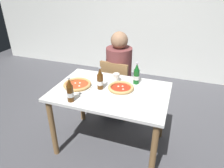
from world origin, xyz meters
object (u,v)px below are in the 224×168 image
(beer_bottle_center, at_px, (100,80))
(napkin_with_cutlery, at_px, (134,104))
(beer_bottle_left, at_px, (136,75))
(paper_cup, at_px, (116,77))
(diner_seated, at_px, (119,77))
(chair_behind_table, at_px, (117,85))
(pizza_marinara_far, at_px, (77,85))
(dining_table_main, at_px, (110,100))
(beer_bottle_right, at_px, (70,91))
(pizza_margherita_near, at_px, (121,88))

(beer_bottle_center, xyz_separation_m, napkin_with_cutlery, (0.41, -0.18, -0.10))
(beer_bottle_left, height_order, paper_cup, beer_bottle_left)
(napkin_with_cutlery, bearing_deg, diner_seated, 116.40)
(chair_behind_table, distance_m, napkin_with_cutlery, 0.94)
(pizza_marinara_far, bearing_deg, dining_table_main, 6.27)
(beer_bottle_center, relative_size, paper_cup, 2.60)
(beer_bottle_left, xyz_separation_m, paper_cup, (-0.22, -0.03, -0.06))
(dining_table_main, bearing_deg, pizza_marinara_far, -173.73)
(diner_seated, height_order, paper_cup, diner_seated)
(chair_behind_table, xyz_separation_m, pizza_marinara_far, (-0.24, -0.65, 0.29))
(chair_behind_table, relative_size, beer_bottle_right, 3.44)
(pizza_margherita_near, distance_m, napkin_with_cutlery, 0.30)
(beer_bottle_right, bearing_deg, beer_bottle_center, 61.51)
(paper_cup, bearing_deg, beer_bottle_right, -117.23)
(pizza_margherita_near, bearing_deg, chair_behind_table, 111.69)
(beer_bottle_center, bearing_deg, napkin_with_cutlery, -23.46)
(beer_bottle_left, bearing_deg, paper_cup, -173.22)
(napkin_with_cutlery, relative_size, paper_cup, 2.13)
(chair_behind_table, height_order, beer_bottle_right, beer_bottle_right)
(pizza_margherita_near, height_order, paper_cup, paper_cup)
(pizza_margherita_near, xyz_separation_m, pizza_marinara_far, (-0.46, -0.09, -0.00))
(chair_behind_table, xyz_separation_m, pizza_margherita_near, (0.22, -0.56, 0.29))
(chair_behind_table, bearing_deg, dining_table_main, 107.06)
(pizza_margherita_near, xyz_separation_m, beer_bottle_center, (-0.21, -0.05, 0.08))
(beer_bottle_center, height_order, napkin_with_cutlery, beer_bottle_center)
(dining_table_main, distance_m, napkin_with_cutlery, 0.37)
(diner_seated, xyz_separation_m, beer_bottle_left, (0.33, -0.41, 0.27))
(beer_bottle_left, bearing_deg, beer_bottle_right, -131.54)
(pizza_margherita_near, height_order, beer_bottle_right, beer_bottle_right)
(chair_behind_table, bearing_deg, beer_bottle_left, 138.62)
(chair_behind_table, relative_size, pizza_marinara_far, 2.62)
(diner_seated, height_order, pizza_margherita_near, diner_seated)
(beer_bottle_right, height_order, napkin_with_cutlery, beer_bottle_right)
(pizza_margherita_near, bearing_deg, pizza_marinara_far, -169.43)
(chair_behind_table, relative_size, paper_cup, 8.95)
(beer_bottle_center, xyz_separation_m, beer_bottle_right, (-0.17, -0.32, 0.00))
(diner_seated, bearing_deg, chair_behind_table, -97.75)
(diner_seated, relative_size, pizza_marinara_far, 3.72)
(diner_seated, height_order, napkin_with_cutlery, diner_seated)
(pizza_margherita_near, xyz_separation_m, beer_bottle_right, (-0.39, -0.36, 0.08))
(beer_bottle_left, height_order, beer_bottle_right, same)
(pizza_marinara_far, relative_size, napkin_with_cutlery, 1.61)
(beer_bottle_right, bearing_deg, dining_table_main, 48.04)
(beer_bottle_center, height_order, beer_bottle_right, same)
(beer_bottle_center, bearing_deg, chair_behind_table, 90.96)
(beer_bottle_right, distance_m, paper_cup, 0.61)
(pizza_marinara_far, height_order, beer_bottle_center, beer_bottle_center)
(diner_seated, relative_size, paper_cup, 12.73)
(pizza_margherita_near, bearing_deg, dining_table_main, -154.97)
(dining_table_main, relative_size, beer_bottle_left, 4.86)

